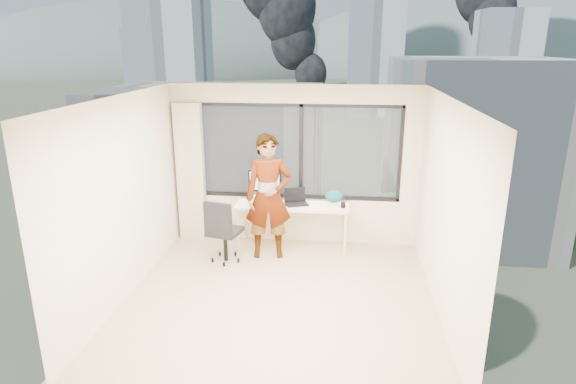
# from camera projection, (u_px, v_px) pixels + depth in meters

# --- Properties ---
(floor) EXTENTS (4.00, 4.00, 0.01)m
(floor) POSITION_uv_depth(u_px,v_px,m) (279.00, 298.00, 6.35)
(floor) COLOR tan
(floor) RESTS_ON ground
(ceiling) EXTENTS (4.00, 4.00, 0.01)m
(ceiling) POSITION_uv_depth(u_px,v_px,m) (278.00, 98.00, 5.59)
(ceiling) COLOR white
(ceiling) RESTS_ON ground
(wall_front) EXTENTS (4.00, 0.01, 2.60)m
(wall_front) POSITION_uv_depth(u_px,v_px,m) (248.00, 279.00, 4.07)
(wall_front) COLOR beige
(wall_front) RESTS_ON ground
(wall_left) EXTENTS (0.01, 4.00, 2.60)m
(wall_left) POSITION_uv_depth(u_px,v_px,m) (124.00, 199.00, 6.18)
(wall_left) COLOR beige
(wall_left) RESTS_ON ground
(wall_right) EXTENTS (0.01, 4.00, 2.60)m
(wall_right) POSITION_uv_depth(u_px,v_px,m) (445.00, 210.00, 5.75)
(wall_right) COLOR beige
(wall_right) RESTS_ON ground
(window_wall) EXTENTS (3.30, 0.16, 1.55)m
(window_wall) POSITION_uv_depth(u_px,v_px,m) (298.00, 152.00, 7.80)
(window_wall) COLOR black
(window_wall) RESTS_ON ground
(curtain) EXTENTS (0.45, 0.14, 2.30)m
(curtain) POSITION_uv_depth(u_px,v_px,m) (191.00, 173.00, 7.98)
(curtain) COLOR beige
(curtain) RESTS_ON floor
(desk) EXTENTS (1.80, 0.60, 0.75)m
(desk) POSITION_uv_depth(u_px,v_px,m) (293.00, 226.00, 7.82)
(desk) COLOR beige
(desk) RESTS_ON floor
(chair) EXTENTS (0.63, 0.63, 1.02)m
(chair) POSITION_uv_depth(u_px,v_px,m) (225.00, 229.00, 7.30)
(chair) COLOR black
(chair) RESTS_ON floor
(person) EXTENTS (0.77, 0.57, 1.93)m
(person) POSITION_uv_depth(u_px,v_px,m) (269.00, 197.00, 7.35)
(person) COLOR #2D2D33
(person) RESTS_ON floor
(monitor) EXTENTS (0.55, 0.26, 0.54)m
(monitor) POSITION_uv_depth(u_px,v_px,m) (265.00, 184.00, 7.82)
(monitor) COLOR black
(monitor) RESTS_ON desk
(game_console) EXTENTS (0.34, 0.30, 0.07)m
(game_console) POSITION_uv_depth(u_px,v_px,m) (259.00, 196.00, 7.99)
(game_console) COLOR white
(game_console) RESTS_ON desk
(laptop) EXTENTS (0.45, 0.46, 0.22)m
(laptop) POSITION_uv_depth(u_px,v_px,m) (297.00, 198.00, 7.64)
(laptop) COLOR black
(laptop) RESTS_ON desk
(cellphone) EXTENTS (0.12, 0.08, 0.01)m
(cellphone) POSITION_uv_depth(u_px,v_px,m) (287.00, 205.00, 7.61)
(cellphone) COLOR black
(cellphone) RESTS_ON desk
(pen_cup) EXTENTS (0.08, 0.08, 0.09)m
(pen_cup) POSITION_uv_depth(u_px,v_px,m) (343.00, 205.00, 7.52)
(pen_cup) COLOR black
(pen_cup) RESTS_ON desk
(handbag) EXTENTS (0.29, 0.19, 0.21)m
(handbag) POSITION_uv_depth(u_px,v_px,m) (334.00, 196.00, 7.76)
(handbag) COLOR #0B4743
(handbag) RESTS_ON desk
(exterior_ground) EXTENTS (400.00, 400.00, 0.04)m
(exterior_ground) POSITION_uv_depth(u_px,v_px,m) (340.00, 113.00, 124.41)
(exterior_ground) COLOR #515B3D
(exterior_ground) RESTS_ON ground
(near_bldg_a) EXTENTS (16.00, 12.00, 14.00)m
(near_bldg_a) POSITION_uv_depth(u_px,v_px,m) (216.00, 179.00, 37.87)
(near_bldg_a) COLOR beige
(near_bldg_a) RESTS_ON exterior_ground
(near_bldg_b) EXTENTS (14.00, 13.00, 16.00)m
(near_bldg_b) POSITION_uv_depth(u_px,v_px,m) (469.00, 151.00, 42.91)
(near_bldg_b) COLOR white
(near_bldg_b) RESTS_ON exterior_ground
(far_tower_a) EXTENTS (14.00, 14.00, 28.00)m
(far_tower_a) POSITION_uv_depth(u_px,v_px,m) (172.00, 59.00, 100.31)
(far_tower_a) COLOR silver
(far_tower_a) RESTS_ON exterior_ground
(far_tower_b) EXTENTS (13.00, 13.00, 30.00)m
(far_tower_b) POSITION_uv_depth(u_px,v_px,m) (375.00, 52.00, 119.12)
(far_tower_b) COLOR silver
(far_tower_b) RESTS_ON exterior_ground
(far_tower_c) EXTENTS (15.00, 15.00, 26.00)m
(far_tower_c) POSITION_uv_depth(u_px,v_px,m) (504.00, 59.00, 134.71)
(far_tower_c) COLOR silver
(far_tower_c) RESTS_ON exterior_ground
(far_tower_d) EXTENTS (16.00, 14.00, 22.00)m
(far_tower_d) POSITION_uv_depth(u_px,v_px,m) (156.00, 63.00, 156.10)
(far_tower_d) COLOR silver
(far_tower_d) RESTS_ON exterior_ground
(hill_a) EXTENTS (288.00, 216.00, 90.00)m
(hill_a) POSITION_uv_depth(u_px,v_px,m) (165.00, 69.00, 327.20)
(hill_a) COLOR slate
(hill_a) RESTS_ON exterior_ground
(hill_b) EXTENTS (300.00, 220.00, 96.00)m
(hill_b) POSITION_uv_depth(u_px,v_px,m) (503.00, 72.00, 303.50)
(hill_b) COLOR slate
(hill_b) RESTS_ON exterior_ground
(tree_a) EXTENTS (7.00, 7.00, 8.00)m
(tree_a) POSITION_uv_depth(u_px,v_px,m) (83.00, 252.00, 31.91)
(tree_a) COLOR #214818
(tree_a) RESTS_ON exterior_ground
(tree_b) EXTENTS (7.60, 7.60, 9.00)m
(tree_b) POSITION_uv_depth(u_px,v_px,m) (398.00, 291.00, 25.81)
(tree_b) COLOR #214818
(tree_b) RESTS_ON exterior_ground
(tree_c) EXTENTS (8.40, 8.40, 10.00)m
(tree_c) POSITION_uv_depth(u_px,v_px,m) (572.00, 181.00, 44.61)
(tree_c) COLOR #214818
(tree_c) RESTS_ON exterior_ground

